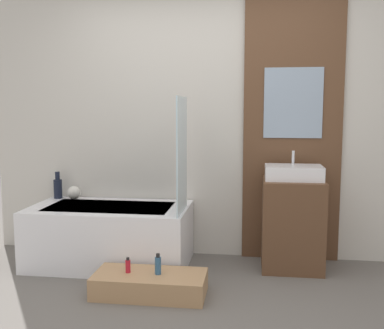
{
  "coord_description": "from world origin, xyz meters",
  "views": [
    {
      "loc": [
        0.47,
        -2.69,
        1.41
      ],
      "look_at": [
        0.0,
        0.69,
        0.99
      ],
      "focal_mm": 42.0,
      "sensor_mm": 36.0,
      "label": 1
    }
  ],
  "objects_px": {
    "wooden_step_bench": "(150,284)",
    "bottle_soap_primary": "(128,266)",
    "vase_tall_dark": "(58,187)",
    "bottle_soap_secondary": "(158,265)",
    "sink": "(294,173)",
    "bathtub": "(110,235)",
    "vase_round_light": "(74,193)"
  },
  "relations": [
    {
      "from": "wooden_step_bench",
      "to": "vase_tall_dark",
      "type": "relative_size",
      "value": 3.25
    },
    {
      "from": "bathtub",
      "to": "sink",
      "type": "distance_m",
      "value": 1.74
    },
    {
      "from": "sink",
      "to": "bottle_soap_secondary",
      "type": "xyz_separation_m",
      "value": [
        -1.05,
        -0.75,
        -0.62
      ]
    },
    {
      "from": "bathtub",
      "to": "sink",
      "type": "height_order",
      "value": "sink"
    },
    {
      "from": "wooden_step_bench",
      "to": "sink",
      "type": "relative_size",
      "value": 1.73
    },
    {
      "from": "vase_tall_dark",
      "to": "bottle_soap_primary",
      "type": "height_order",
      "value": "vase_tall_dark"
    },
    {
      "from": "wooden_step_bench",
      "to": "vase_tall_dark",
      "type": "xyz_separation_m",
      "value": [
        -1.14,
        0.92,
        0.56
      ]
    },
    {
      "from": "bathtub",
      "to": "bottle_soap_secondary",
      "type": "relative_size",
      "value": 8.92
    },
    {
      "from": "bathtub",
      "to": "bottle_soap_primary",
      "type": "relative_size",
      "value": 12.0
    },
    {
      "from": "bottle_soap_primary",
      "to": "wooden_step_bench",
      "type": "bearing_deg",
      "value": 0.0
    },
    {
      "from": "wooden_step_bench",
      "to": "bottle_soap_secondary",
      "type": "xyz_separation_m",
      "value": [
        0.06,
        0.0,
        0.15
      ]
    },
    {
      "from": "sink",
      "to": "bathtub",
      "type": "bearing_deg",
      "value": -175.57
    },
    {
      "from": "vase_round_light",
      "to": "bottle_soap_primary",
      "type": "xyz_separation_m",
      "value": [
        0.79,
        -0.9,
        -0.38
      ]
    },
    {
      "from": "vase_tall_dark",
      "to": "bottle_soap_secondary",
      "type": "relative_size",
      "value": 1.64
    },
    {
      "from": "vase_round_light",
      "to": "bottle_soap_secondary",
      "type": "relative_size",
      "value": 0.81
    },
    {
      "from": "vase_tall_dark",
      "to": "wooden_step_bench",
      "type": "bearing_deg",
      "value": -39.07
    },
    {
      "from": "vase_round_light",
      "to": "vase_tall_dark",
      "type": "bearing_deg",
      "value": 172.26
    },
    {
      "from": "sink",
      "to": "vase_tall_dark",
      "type": "bearing_deg",
      "value": 175.7
    },
    {
      "from": "sink",
      "to": "bottle_soap_primary",
      "type": "relative_size",
      "value": 4.14
    },
    {
      "from": "wooden_step_bench",
      "to": "bottle_soap_primary",
      "type": "relative_size",
      "value": 7.17
    },
    {
      "from": "sink",
      "to": "vase_round_light",
      "type": "distance_m",
      "value": 2.1
    },
    {
      "from": "wooden_step_bench",
      "to": "bottle_soap_secondary",
      "type": "bearing_deg",
      "value": 0.0
    },
    {
      "from": "vase_tall_dark",
      "to": "bathtub",
      "type": "bearing_deg",
      "value": -25.44
    },
    {
      "from": "bathtub",
      "to": "vase_round_light",
      "type": "bearing_deg",
      "value": 148.69
    },
    {
      "from": "vase_tall_dark",
      "to": "bottle_soap_primary",
      "type": "distance_m",
      "value": 1.4
    },
    {
      "from": "wooden_step_bench",
      "to": "vase_tall_dark",
      "type": "distance_m",
      "value": 1.57
    },
    {
      "from": "bathtub",
      "to": "bottle_soap_primary",
      "type": "distance_m",
      "value": 0.72
    },
    {
      "from": "vase_tall_dark",
      "to": "bottle_soap_secondary",
      "type": "xyz_separation_m",
      "value": [
        1.2,
        -0.92,
        -0.41
      ]
    },
    {
      "from": "bathtub",
      "to": "wooden_step_bench",
      "type": "xyz_separation_m",
      "value": [
        0.51,
        -0.63,
        -0.19
      ]
    },
    {
      "from": "vase_tall_dark",
      "to": "bottle_soap_primary",
      "type": "bearing_deg",
      "value": -43.67
    },
    {
      "from": "bathtub",
      "to": "vase_round_light",
      "type": "relative_size",
      "value": 11.07
    },
    {
      "from": "wooden_step_bench",
      "to": "vase_round_light",
      "type": "distance_m",
      "value": 1.41
    }
  ]
}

